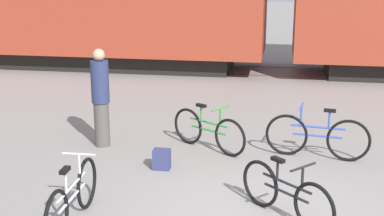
{
  "coord_description": "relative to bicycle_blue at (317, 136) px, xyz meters",
  "views": [
    {
      "loc": [
        0.15,
        -6.52,
        3.33
      ],
      "look_at": [
        -1.23,
        1.48,
        1.1
      ],
      "focal_mm": 50.0,
      "sensor_mm": 36.0,
      "label": 1
    }
  ],
  "objects": [
    {
      "name": "backpack",
      "position": [
        -2.55,
        -0.97,
        -0.22
      ],
      "size": [
        0.28,
        0.2,
        0.34
      ],
      "color": "navy",
      "rests_on": "ground_plane"
    },
    {
      "name": "bicycle_green",
      "position": [
        -1.92,
        0.1,
        -0.03
      ],
      "size": [
        1.45,
        0.96,
        0.85
      ],
      "color": "black",
      "rests_on": "ground_plane"
    },
    {
      "name": "rail_far",
      "position": [
        -0.8,
        8.28,
        -0.39
      ],
      "size": [
        38.73,
        0.07,
        0.01
      ],
      "primitive_type": "cube",
      "color": "#4C4238",
      "rests_on": "ground_plane"
    },
    {
      "name": "person_in_navy",
      "position": [
        -3.9,
        -0.01,
        0.53
      ],
      "size": [
        0.33,
        0.33,
        1.83
      ],
      "rotation": [
        0.0,
        0.0,
        5.85
      ],
      "color": "#514C47",
      "rests_on": "ground_plane"
    },
    {
      "name": "rail_near",
      "position": [
        -0.8,
        6.84,
        -0.39
      ],
      "size": [
        38.73,
        0.07,
        0.01
      ],
      "primitive_type": "cube",
      "color": "#4C4238",
      "rests_on": "ground_plane"
    },
    {
      "name": "bicycle_black",
      "position": [
        -0.53,
        -2.41,
        -0.04
      ],
      "size": [
        1.24,
        1.14,
        0.83
      ],
      "color": "black",
      "rests_on": "ground_plane"
    },
    {
      "name": "bicycle_blue",
      "position": [
        0.0,
        0.0,
        0.0
      ],
      "size": [
        1.79,
        0.46,
        0.93
      ],
      "color": "black",
      "rests_on": "ground_plane"
    },
    {
      "name": "bicycle_silver",
      "position": [
        -3.25,
        -3.06,
        -0.01
      ],
      "size": [
        0.46,
        1.8,
        0.89
      ],
      "color": "black",
      "rests_on": "ground_plane"
    }
  ]
}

